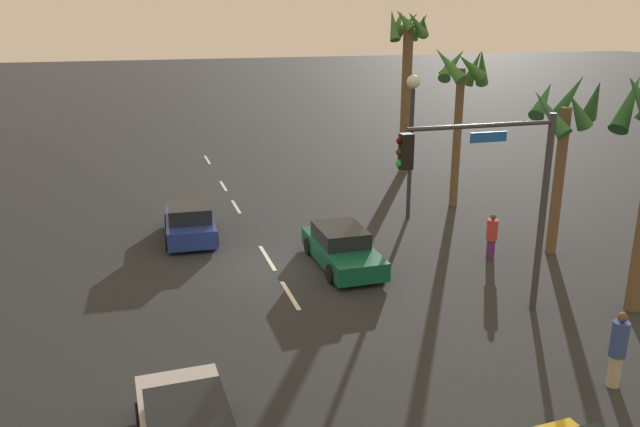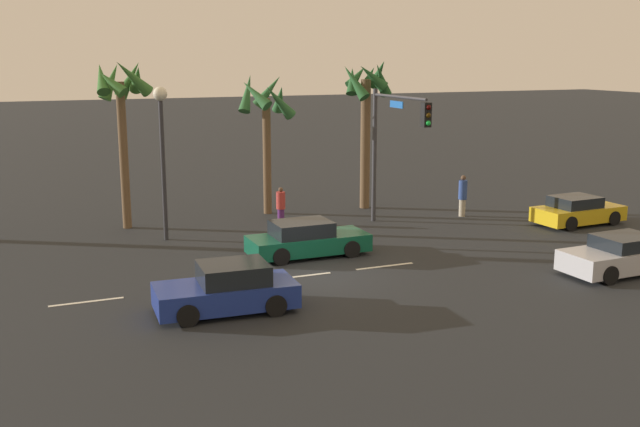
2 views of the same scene
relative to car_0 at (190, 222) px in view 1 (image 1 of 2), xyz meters
name	(u,v)px [view 1 (image 1 of 2)]	position (x,y,z in m)	size (l,w,h in m)	color
ground_plane	(272,266)	(3.82, 2.45, -0.66)	(220.00, 220.00, 0.00)	#232628
lane_stripe_0	(207,160)	(-14.18, 2.45, -0.65)	(2.46, 0.14, 0.01)	silver
lane_stripe_1	(223,186)	(-7.65, 2.45, -0.65)	(2.07, 0.14, 0.01)	silver
lane_stripe_2	(236,207)	(-3.76, 2.45, -0.65)	(2.21, 0.14, 0.01)	silver
lane_stripe_3	(267,258)	(3.04, 2.45, -0.65)	(2.59, 0.14, 0.01)	silver
lane_stripe_4	(290,295)	(6.45, 2.45, -0.65)	(2.24, 0.14, 0.01)	silver
car_0	(190,222)	(0.00, 0.00, 0.00)	(4.17, 2.13, 1.44)	navy
car_1	(342,248)	(4.42, 4.88, -0.04)	(4.48, 1.94, 1.34)	#0F5138
traffic_signal	(496,184)	(9.44, 7.69, 3.37)	(0.32, 4.78, 5.93)	#38383D
streetlamp	(412,120)	(0.06, 9.39, 3.66)	(0.56, 0.56, 6.16)	#2D2D33
pedestrian_0	(618,348)	(13.71, 8.62, 0.36)	(0.50, 0.50, 1.93)	#B2A58C
pedestrian_1	(492,235)	(5.35, 10.30, 0.20)	(0.54, 0.54, 1.66)	#59266B
palm_tree_1	(461,83)	(-1.01, 12.20, 4.97)	(2.44, 2.84, 7.32)	brown
palm_tree_2	(408,57)	(-7.89, 12.69, 5.68)	(2.43, 2.46, 8.91)	brown
palm_tree_3	(564,122)	(5.53, 12.73, 4.24)	(2.61, 2.81, 6.60)	brown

